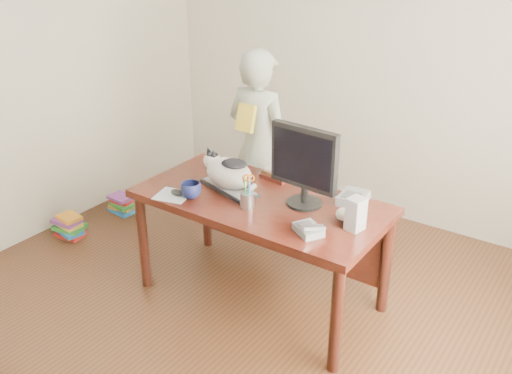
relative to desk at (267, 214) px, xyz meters
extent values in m
plane|color=black|center=(0.00, -0.68, -0.60)|extent=(4.50, 4.50, 0.00)
plane|color=white|center=(0.00, 1.57, 0.75)|extent=(4.00, 0.00, 4.00)
cube|color=black|center=(0.00, -0.08, 0.12)|extent=(1.60, 0.80, 0.05)
cylinder|color=black|center=(-0.74, -0.42, -0.25)|extent=(0.07, 0.07, 0.70)
cylinder|color=black|center=(0.74, -0.42, -0.25)|extent=(0.07, 0.07, 0.70)
cylinder|color=black|center=(-0.74, 0.26, -0.25)|extent=(0.07, 0.07, 0.70)
cylinder|color=black|center=(0.74, 0.26, -0.25)|extent=(0.07, 0.07, 0.70)
cube|color=black|center=(0.00, 0.28, -0.20)|extent=(1.45, 0.03, 0.50)
cube|color=black|center=(-0.24, -0.08, 0.16)|extent=(0.47, 0.28, 0.02)
cube|color=#AEAEB3|center=(-0.24, -0.08, 0.17)|extent=(0.43, 0.25, 0.00)
ellipsoid|color=silver|center=(-0.24, -0.08, 0.26)|extent=(0.38, 0.29, 0.20)
ellipsoid|color=silver|center=(-0.40, -0.06, 0.31)|extent=(0.15, 0.14, 0.11)
ellipsoid|color=black|center=(-0.40, -0.06, 0.34)|extent=(0.10, 0.10, 0.04)
cone|color=black|center=(-0.43, -0.06, 0.37)|extent=(0.07, 0.06, 0.07)
cone|color=black|center=(-0.38, -0.08, 0.37)|extent=(0.07, 0.07, 0.07)
ellipsoid|color=black|center=(-0.19, -0.10, 0.35)|extent=(0.21, 0.18, 0.04)
cylinder|color=silver|center=(-0.08, -0.08, 0.19)|extent=(0.07, 0.14, 0.05)
cylinder|color=black|center=(0.27, 0.01, 0.16)|extent=(0.24, 0.24, 0.02)
cylinder|color=black|center=(0.27, 0.01, 0.22)|extent=(0.05, 0.05, 0.10)
cube|color=black|center=(0.27, -0.01, 0.47)|extent=(0.45, 0.08, 0.38)
cube|color=black|center=(0.26, -0.04, 0.47)|extent=(0.41, 0.03, 0.32)
cylinder|color=gray|center=(0.00, -0.22, 0.20)|extent=(0.11, 0.11, 0.10)
cylinder|color=black|center=(-0.02, -0.22, 0.28)|extent=(0.02, 0.04, 0.15)
cylinder|color=blue|center=(0.02, -0.23, 0.28)|extent=(0.01, 0.04, 0.15)
cylinder|color=#A12617|center=(0.00, -0.21, 0.28)|extent=(0.02, 0.04, 0.15)
cylinder|color=#1B871D|center=(0.00, -0.24, 0.28)|extent=(0.03, 0.02, 0.15)
cylinder|color=#ADADB2|center=(0.01, -0.22, 0.29)|extent=(0.02, 0.02, 0.11)
cylinder|color=#ADADB2|center=(0.02, -0.22, 0.29)|extent=(0.01, 0.03, 0.11)
torus|color=#D8610B|center=(0.00, -0.23, 0.35)|extent=(0.05, 0.03, 0.05)
torus|color=#D8610B|center=(0.03, -0.22, 0.35)|extent=(0.05, 0.03, 0.05)
cube|color=#B0B6BD|center=(-0.48, -0.36, 0.15)|extent=(0.25, 0.24, 0.00)
ellipsoid|color=black|center=(-0.46, -0.34, 0.17)|extent=(0.11, 0.08, 0.04)
imported|color=black|center=(-0.37, -0.32, 0.20)|extent=(0.18, 0.18, 0.10)
cube|color=slate|center=(0.47, -0.29, 0.17)|extent=(0.21, 0.19, 0.04)
cube|color=#464648|center=(0.44, -0.28, 0.19)|extent=(0.10, 0.11, 0.01)
cube|color=#ADADB2|center=(0.51, -0.30, 0.20)|extent=(0.11, 0.14, 0.05)
cube|color=#A6A6A9|center=(0.66, -0.10, 0.25)|extent=(0.10, 0.11, 0.19)
sphere|color=white|center=(0.55, -0.04, 0.19)|extent=(0.08, 0.08, 0.08)
cube|color=#481813|center=(-0.08, 0.24, 0.16)|extent=(0.21, 0.16, 0.03)
cube|color=brown|center=(-0.08, 0.24, 0.19)|extent=(0.21, 0.17, 0.03)
cube|color=silver|center=(-0.09, 0.24, 0.21)|extent=(0.13, 0.10, 0.02)
cube|color=slate|center=(0.50, 0.21, 0.18)|extent=(0.18, 0.22, 0.06)
cube|color=#464648|center=(0.51, 0.18, 0.21)|extent=(0.12, 0.12, 0.01)
imported|color=beige|center=(-0.49, 0.62, 0.16)|extent=(0.57, 0.39, 1.53)
cube|color=yellow|center=(-0.49, 0.45, 0.45)|extent=(0.15, 0.09, 0.20)
cube|color=#A11D17|center=(-1.75, -0.28, -0.59)|extent=(0.25, 0.19, 0.03)
cube|color=#1B5BA5|center=(-1.74, -0.28, -0.56)|extent=(0.23, 0.18, 0.03)
cube|color=#24782A|center=(-1.76, -0.27, -0.53)|extent=(0.27, 0.22, 0.03)
cube|color=gold|center=(-1.75, -0.28, -0.49)|extent=(0.21, 0.16, 0.03)
cube|color=#69317B|center=(-1.76, -0.29, -0.46)|extent=(0.23, 0.17, 0.03)
cube|color=orange|center=(-1.74, -0.27, -0.43)|extent=(0.21, 0.17, 0.03)
cube|color=#1B5BA5|center=(-1.72, 0.27, -0.59)|extent=(0.25, 0.19, 0.03)
cube|color=orange|center=(-1.73, 0.28, -0.55)|extent=(0.22, 0.19, 0.03)
cube|color=#24782A|center=(-1.71, 0.27, -0.52)|extent=(0.24, 0.19, 0.03)
cube|color=#A11D17|center=(-1.72, 0.28, -0.49)|extent=(0.21, 0.16, 0.03)
cube|color=#69317B|center=(-1.73, 0.27, -0.46)|extent=(0.22, 0.17, 0.03)
camera|label=1|loc=(1.82, -2.75, 1.74)|focal=40.00mm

